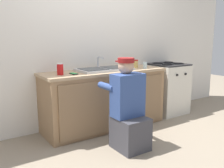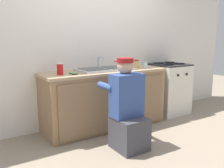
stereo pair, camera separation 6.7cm
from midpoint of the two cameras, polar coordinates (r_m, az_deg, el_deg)
name	(u,v)px [view 1 (the left image)]	position (r m, az deg, el deg)	size (l,w,h in m)	color
ground_plane	(116,132)	(3.64, 0.35, -10.99)	(12.00, 12.00, 0.00)	gray
back_wall	(92,43)	(3.93, -4.99, 9.30)	(6.00, 0.10, 2.50)	silver
counter_cabinet	(105,100)	(3.74, -2.13, -3.72)	(1.85, 0.62, 0.83)	#997551
countertop	(104,72)	(3.67, -2.26, 2.85)	(1.89, 0.62, 0.04)	tan
sink_double_basin	(104,69)	(3.66, -2.28, 3.45)	(0.80, 0.44, 0.19)	silver
stove_range	(167,88)	(4.55, 12.04, -0.93)	(0.59, 0.62, 0.90)	silver
plumber_person	(128,112)	(3.03, 3.16, -6.33)	(0.42, 0.61, 1.10)	#3F3F47
condiment_jar	(136,64)	(3.95, 4.96, 4.63)	(0.07, 0.07, 0.13)	#DBB760
soda_cup_red	(60,69)	(3.29, -12.33, 3.34)	(0.08, 0.08, 0.15)	red
water_glass	(145,65)	(3.88, 7.08, 4.25)	(0.06, 0.06, 0.10)	#ADC6CC
cell_phone	(74,74)	(3.34, -9.34, 2.35)	(0.07, 0.14, 0.01)	black
spice_bottle_red	(58,69)	(3.51, -12.70, 3.38)	(0.04, 0.04, 0.10)	red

